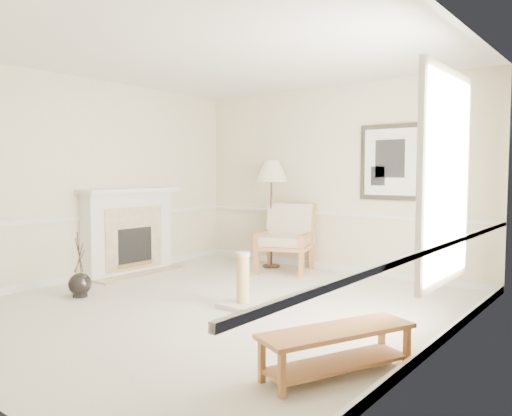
% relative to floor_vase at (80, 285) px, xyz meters
% --- Properties ---
extents(ground, '(5.50, 5.50, 0.00)m').
position_rel_floor_vase_xyz_m(ground, '(1.63, 0.72, -0.15)').
color(ground, silver).
rests_on(ground, ground).
extents(room, '(5.04, 5.54, 2.92)m').
position_rel_floor_vase_xyz_m(room, '(1.77, 0.79, 1.72)').
color(room, beige).
rests_on(room, ground).
extents(fireplace, '(0.64, 1.64, 1.31)m').
position_rel_floor_vase_xyz_m(fireplace, '(-0.71, 1.32, 0.49)').
color(fireplace, white).
rests_on(fireplace, ground).
extents(floor_vase, '(0.28, 0.28, 0.82)m').
position_rel_floor_vase_xyz_m(floor_vase, '(0.00, 0.00, 0.00)').
color(floor_vase, black).
rests_on(floor_vase, ground).
extents(armchair, '(1.03, 1.07, 1.06)m').
position_rel_floor_vase_xyz_m(armchair, '(1.06, 3.01, 0.42)').
color(armchair, olive).
rests_on(armchair, ground).
extents(floor_lamp, '(0.72, 0.72, 1.75)m').
position_rel_floor_vase_xyz_m(floor_lamp, '(0.71, 3.07, 1.37)').
color(floor_lamp, black).
rests_on(floor_lamp, ground).
extents(bench, '(0.86, 1.31, 0.36)m').
position_rel_floor_vase_xyz_m(bench, '(3.70, -0.17, 0.09)').
color(bench, olive).
rests_on(bench, ground).
extents(scratching_post, '(0.46, 0.46, 0.64)m').
position_rel_floor_vase_xyz_m(scratching_post, '(1.92, 0.86, 0.05)').
color(scratching_post, beige).
rests_on(scratching_post, ground).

